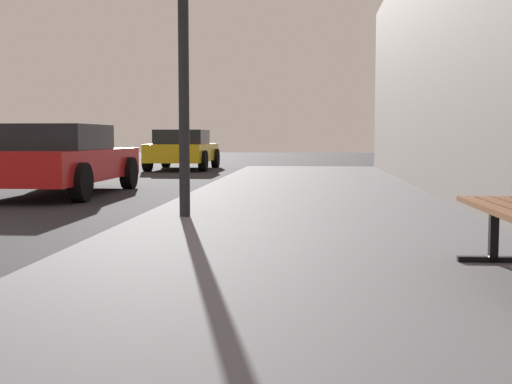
{
  "coord_description": "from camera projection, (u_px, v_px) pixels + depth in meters",
  "views": [
    {
      "loc": [
        3.99,
        -4.44,
        1.05
      ],
      "look_at": [
        3.41,
        2.32,
        0.49
      ],
      "focal_mm": 46.81,
      "sensor_mm": 36.0,
      "label": 1
    }
  ],
  "objects": [
    {
      "name": "sidewalk",
      "position": [
        314.0,
        282.0,
        4.49
      ],
      "size": [
        4.0,
        32.0,
        0.15
      ],
      "primitive_type": "cube",
      "color": "#5B5B60",
      "rests_on": "ground_plane"
    },
    {
      "name": "car_yellow",
      "position": [
        183.0,
        149.0,
        21.46
      ],
      "size": [
        1.94,
        4.01,
        1.27
      ],
      "color": "yellow",
      "rests_on": "ground_plane"
    },
    {
      "name": "car_red",
      "position": [
        61.0,
        159.0,
        12.1
      ],
      "size": [
        1.93,
        4.42,
        1.27
      ],
      "color": "red",
      "rests_on": "ground_plane"
    }
  ]
}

